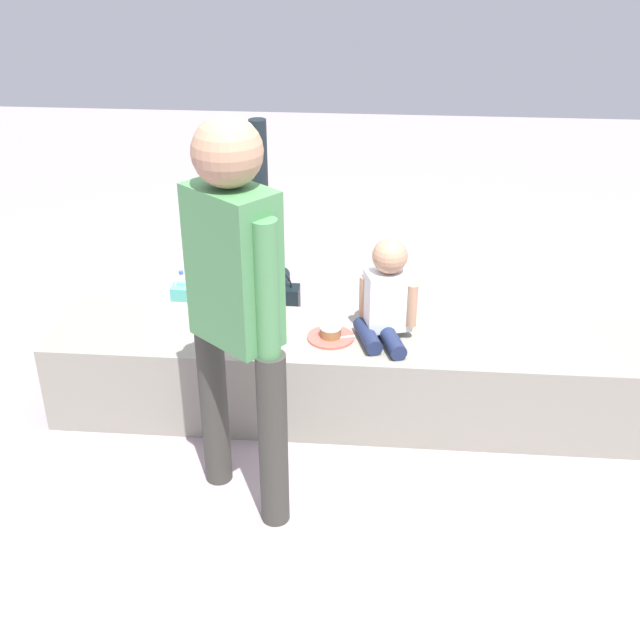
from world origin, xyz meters
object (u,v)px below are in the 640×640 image
Objects in this scene: child_seated at (387,296)px; handbag_black_leather at (273,299)px; cake_box_white at (459,316)px; water_bottle_near_gift at (182,286)px; water_bottle_far_side at (348,333)px; gift_bag at (192,308)px; adult_standing at (235,291)px; cake_plate at (331,334)px.

child_seated is 1.33m from handbag_black_leather.
child_seated is 1.20m from cake_box_white.
water_bottle_near_gift is 1.19m from water_bottle_far_side.
gift_bag is (-1.12, 0.75, -0.50)m from child_seated.
handbag_black_leather is (-1.12, 0.05, 0.04)m from cake_box_white.
child_seated is 1.46× the size of gift_bag.
water_bottle_far_side is (0.36, 1.32, -0.90)m from adult_standing.
gift_bag is at bearing 146.10° from child_seated.
child_seated reaches higher than cake_box_white.
child_seated reaches higher than cake_plate.
handbag_black_leather reaches higher than water_bottle_far_side.
cake_plate is 1.22m from gift_bag.
gift_bag is 0.51m from handbag_black_leather.
water_bottle_near_gift is at bearing 166.08° from handbag_black_leather.
child_seated is 1.81m from water_bottle_near_gift.
adult_standing is 8.90× the size of water_bottle_far_side.
gift_bag reaches higher than cake_box_white.
water_bottle_far_side is (0.05, 0.69, -0.38)m from cake_plate.
handbag_black_leather is (0.60, -0.15, 0.01)m from water_bottle_near_gift.
adult_standing reaches higher than child_seated.
adult_standing is at bearing -121.89° from cake_box_white.
gift_bag reaches higher than handbag_black_leather.
water_bottle_near_gift is 0.62m from handbag_black_leather.
adult_standing is 0.88m from cake_plate.
handbag_black_leather is at bearing 124.16° from child_seated.
child_seated is 0.30× the size of adult_standing.
cake_box_white is at bearing 7.15° from gift_bag.
adult_standing is 2.15m from water_bottle_near_gift.
gift_bag is 1.00× the size of cake_box_white.
child_seated is 2.64× the size of water_bottle_far_side.
gift_bag is at bearing 173.17° from water_bottle_far_side.
child_seated is at bearing 49.88° from adult_standing.
gift_bag is at bearing 111.15° from adult_standing.
cake_plate is (-0.25, -0.04, -0.19)m from child_seated.
water_bottle_near_gift reaches higher than water_bottle_far_side.
child_seated is at bearing -114.96° from cake_box_white.
gift_bag is 0.92m from water_bottle_far_side.
handbag_black_leather is (-0.68, 1.00, -0.55)m from child_seated.
adult_standing is 1.63m from water_bottle_far_side.
cake_box_white is (0.65, 0.31, -0.03)m from water_bottle_far_side.
child_seated reaches higher than water_bottle_far_side.
adult_standing is 4.92× the size of cake_box_white.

